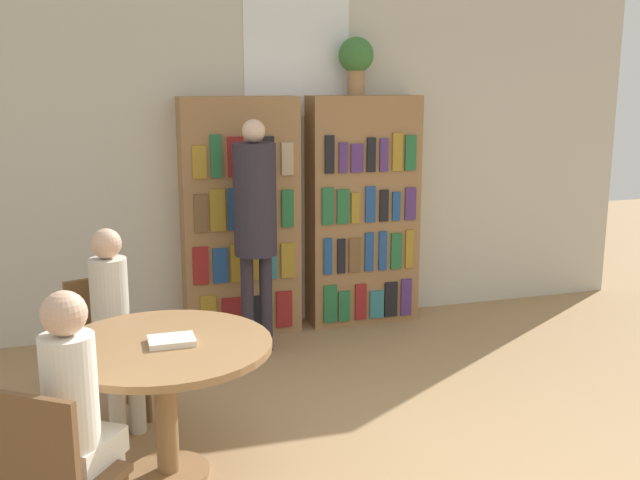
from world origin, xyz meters
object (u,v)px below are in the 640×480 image
(reading_table, at_px, (164,367))
(librarian_standing, at_px, (255,211))
(bookshelf_left, at_px, (240,218))
(bookshelf_right, at_px, (363,211))
(chair_near_camera, at_px, (55,474))
(chair_left_side, at_px, (105,342))
(seated_reader_right, at_px, (78,409))
(seated_reader_left, at_px, (114,319))
(flower_vase, at_px, (356,59))

(reading_table, bearing_deg, librarian_standing, 62.84)
(bookshelf_left, distance_m, bookshelf_right, 1.08)
(chair_near_camera, height_order, chair_left_side, same)
(bookshelf_right, xyz_separation_m, seated_reader_right, (-2.36, -2.79, -0.28))
(chair_left_side, distance_m, seated_reader_left, 0.27)
(chair_near_camera, xyz_separation_m, seated_reader_right, (0.11, 0.15, 0.21))
(bookshelf_right, bearing_deg, reading_table, -131.27)
(seated_reader_left, bearing_deg, flower_vase, -162.32)
(flower_vase, bearing_deg, seated_reader_right, -129.19)
(chair_left_side, bearing_deg, bookshelf_right, -167.31)
(seated_reader_left, xyz_separation_m, seated_reader_right, (-0.19, -1.28, 0.01))
(bookshelf_left, distance_m, chair_near_camera, 3.29)
(bookshelf_left, xyz_separation_m, flower_vase, (1.00, 0.00, 1.28))
(reading_table, relative_size, chair_left_side, 1.29)
(bookshelf_left, bearing_deg, reading_table, -111.25)
(seated_reader_left, bearing_deg, seated_reader_right, 62.95)
(reading_table, relative_size, seated_reader_left, 0.92)
(chair_near_camera, xyz_separation_m, chair_left_side, (0.24, 1.60, 0.00))
(flower_vase, distance_m, chair_near_camera, 4.19)
(chair_left_side, height_order, librarian_standing, librarian_standing)
(bookshelf_left, relative_size, chair_near_camera, 2.22)
(seated_reader_left, bearing_deg, chair_near_camera, 59.68)
(bookshelf_right, xyz_separation_m, chair_near_camera, (-2.46, -2.94, -0.49))
(flower_vase, xyz_separation_m, chair_left_side, (-2.15, -1.34, -1.77))
(chair_near_camera, relative_size, librarian_standing, 0.49)
(seated_reader_left, bearing_deg, bookshelf_left, -143.99)
(bookshelf_left, relative_size, librarian_standing, 1.08)
(bookshelf_right, height_order, chair_near_camera, bookshelf_right)
(flower_vase, height_order, seated_reader_left, flower_vase)
(bookshelf_right, bearing_deg, flower_vase, 176.39)
(bookshelf_right, bearing_deg, seated_reader_left, -144.97)
(librarian_standing, bearing_deg, reading_table, -117.16)
(reading_table, height_order, chair_left_side, chair_left_side)
(bookshelf_right, xyz_separation_m, chair_left_side, (-2.22, -1.34, -0.49))
(bookshelf_left, bearing_deg, seated_reader_left, -125.61)
(bookshelf_right, relative_size, flower_vase, 4.14)
(bookshelf_left, distance_m, chair_left_side, 1.83)
(seated_reader_right, bearing_deg, chair_left_side, 120.27)
(chair_near_camera, distance_m, chair_left_side, 1.62)
(chair_near_camera, bearing_deg, reading_table, 90.00)
(seated_reader_left, xyz_separation_m, librarian_standing, (1.10, 1.01, 0.44))
(bookshelf_left, height_order, chair_left_side, bookshelf_left)
(bookshelf_right, bearing_deg, chair_left_side, -148.92)
(chair_near_camera, height_order, seated_reader_right, seated_reader_right)
(reading_table, relative_size, librarian_standing, 0.63)
(flower_vase, height_order, chair_near_camera, flower_vase)
(flower_vase, height_order, seated_reader_right, flower_vase)
(bookshelf_left, xyz_separation_m, bookshelf_right, (1.08, 0.00, -0.00))
(reading_table, height_order, librarian_standing, librarian_standing)
(bookshelf_left, distance_m, librarian_standing, 0.52)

